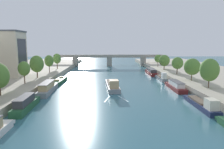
{
  "coord_description": "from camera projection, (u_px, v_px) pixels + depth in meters",
  "views": [
    {
      "loc": [
        -1.88,
        -16.06,
        12.68
      ],
      "look_at": [
        0.0,
        51.2,
        2.96
      ],
      "focal_mm": 34.04,
      "sensor_mm": 36.0,
      "label": 1
    }
  ],
  "objects": [
    {
      "name": "tree_right_past_mid",
      "position": [
        209.0,
        70.0,
        52.2
      ],
      "size": [
        4.6,
        4.6,
        7.3
      ],
      "color": "brown",
      "rests_on": "quay_right"
    },
    {
      "name": "quay_right",
      "position": [
        220.0,
        78.0,
        73.07
      ],
      "size": [
        36.0,
        170.0,
        1.85
      ],
      "primitive_type": "cube",
      "color": "#B2A893",
      "rests_on": "ground"
    },
    {
      "name": "tree_left_second",
      "position": [
        57.0,
        59.0,
        93.28
      ],
      "size": [
        3.48,
        3.48,
        6.65
      ],
      "color": "brown",
      "rests_on": "quay_left"
    },
    {
      "name": "moored_boat_right_far",
      "position": [
        151.0,
        72.0,
        88.9
      ],
      "size": [
        3.31,
        15.68,
        2.5
      ],
      "color": "maroon",
      "rests_on": "ground"
    },
    {
      "name": "tree_right_nearest",
      "position": [
        177.0,
        63.0,
        75.79
      ],
      "size": [
        4.08,
        4.08,
        6.18
      ],
      "color": "brown",
      "rests_on": "quay_right"
    },
    {
      "name": "moored_boat_right_downstream",
      "position": [
        161.0,
        78.0,
        74.48
      ],
      "size": [
        1.88,
        10.89,
        3.11
      ],
      "color": "gray",
      "rests_on": "ground"
    },
    {
      "name": "barge_midriver",
      "position": [
        112.0,
        85.0,
        61.0
      ],
      "size": [
        4.07,
        17.48,
        3.24
      ],
      "color": "gray",
      "rests_on": "ground"
    },
    {
      "name": "wake_behind_barge",
      "position": [
        115.0,
        99.0,
        49.47
      ],
      "size": [
        5.59,
        6.05,
        0.03
      ],
      "color": "#A5D1DB",
      "rests_on": "ground"
    },
    {
      "name": "tree_left_nearest",
      "position": [
        49.0,
        61.0,
        80.25
      ],
      "size": [
        3.44,
        3.44,
        6.65
      ],
      "color": "brown",
      "rests_on": "quay_left"
    },
    {
      "name": "quay_left",
      "position": [
        0.0,
        79.0,
        70.99
      ],
      "size": [
        36.0,
        170.0,
        1.85
      ],
      "primitive_type": "cube",
      "color": "#B2A893",
      "rests_on": "ground"
    },
    {
      "name": "tree_right_distant",
      "position": [
        158.0,
        59.0,
        100.55
      ],
      "size": [
        3.5,
        3.5,
        5.84
      ],
      "color": "brown",
      "rests_on": "quay_right"
    },
    {
      "name": "moored_boat_left_midway",
      "position": [
        48.0,
        88.0,
        55.68
      ],
      "size": [
        3.06,
        14.94,
        2.89
      ],
      "color": "gray",
      "rests_on": "ground"
    },
    {
      "name": "tree_right_third",
      "position": [
        164.0,
        61.0,
        89.02
      ],
      "size": [
        4.51,
        4.51,
        6.31
      ],
      "color": "brown",
      "rests_on": "quay_right"
    },
    {
      "name": "tree_left_third",
      "position": [
        24.0,
        69.0,
        57.85
      ],
      "size": [
        3.23,
        3.23,
        6.14
      ],
      "color": "brown",
      "rests_on": "quay_left"
    },
    {
      "name": "moored_boat_left_upstream",
      "position": [
        60.0,
        81.0,
        70.48
      ],
      "size": [
        3.02,
        12.91,
        2.25
      ],
      "color": "#235633",
      "rests_on": "ground"
    },
    {
      "name": "moored_boat_right_gap_after",
      "position": [
        176.0,
        86.0,
        59.38
      ],
      "size": [
        2.66,
        13.36,
        2.49
      ],
      "color": "maroon",
      "rests_on": "ground"
    },
    {
      "name": "tree_right_far",
      "position": [
        192.0,
        67.0,
        62.64
      ],
      "size": [
        4.73,
        4.73,
        6.61
      ],
      "color": "brown",
      "rests_on": "quay_right"
    },
    {
      "name": "building_left_middle",
      "position": [
        2.0,
        54.0,
        70.94
      ],
      "size": [
        13.77,
        9.28,
        15.22
      ],
      "color": "beige",
      "rests_on": "quay_left"
    },
    {
      "name": "bridge_far",
      "position": [
        109.0,
        59.0,
        122.27
      ],
      "size": [
        63.02,
        4.4,
        6.48
      ],
      "color": "gray",
      "rests_on": "ground"
    },
    {
      "name": "tree_left_past_mid",
      "position": [
        37.0,
        64.0,
        68.18
      ],
      "size": [
        4.43,
        4.43,
        7.17
      ],
      "color": "brown",
      "rests_on": "quay_left"
    },
    {
      "name": "moored_boat_right_end",
      "position": [
        202.0,
        104.0,
        42.25
      ],
      "size": [
        2.54,
        14.05,
        2.84
      ],
      "color": "#1E284C",
      "rests_on": "ground"
    },
    {
      "name": "moored_boat_left_far",
      "position": [
        26.0,
        104.0,
        41.09
      ],
      "size": [
        2.64,
        12.0,
        2.79
      ],
      "color": "#235633",
      "rests_on": "ground"
    }
  ]
}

